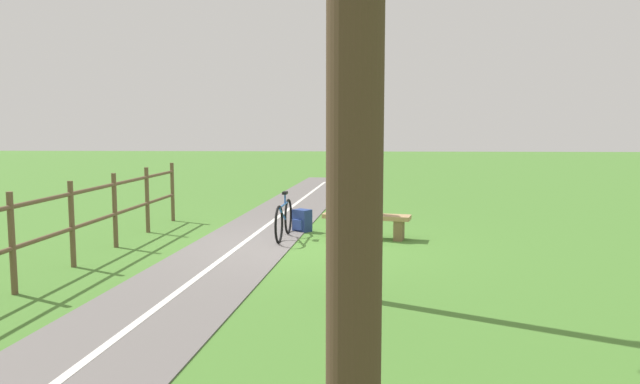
% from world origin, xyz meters
% --- Properties ---
extents(ground_plane, '(80.00, 80.00, 0.00)m').
position_xyz_m(ground_plane, '(0.00, 0.00, 0.00)').
color(ground_plane, '#477A2D').
extents(paved_path, '(4.72, 36.03, 0.02)m').
position_xyz_m(paved_path, '(1.30, 4.00, 0.01)').
color(paved_path, '#66605E').
rests_on(paved_path, ground_plane).
extents(path_centre_line, '(2.69, 31.90, 0.00)m').
position_xyz_m(path_centre_line, '(1.30, 4.00, 0.02)').
color(path_centre_line, silver).
rests_on(path_centre_line, paved_path).
extents(bench, '(1.68, 0.75, 0.45)m').
position_xyz_m(bench, '(-1.23, -0.74, 0.31)').
color(bench, '#A88456').
rests_on(bench, ground_plane).
extents(person_seated, '(0.43, 0.43, 0.72)m').
position_xyz_m(person_seated, '(-1.28, -0.73, 0.75)').
color(person_seated, '#38383D').
rests_on(person_seated, bench).
extents(bicycle, '(0.16, 1.67, 0.87)m').
position_xyz_m(bicycle, '(0.31, -0.63, 0.36)').
color(bicycle, black).
rests_on(bicycle, ground_plane).
extents(backpack, '(0.41, 0.39, 0.44)m').
position_xyz_m(backpack, '(0.03, -1.39, 0.22)').
color(backpack, navy).
rests_on(backpack, ground_plane).
extents(fence_roadside, '(0.47, 8.92, 1.29)m').
position_xyz_m(fence_roadside, '(3.19, 1.81, 0.75)').
color(fence_roadside, brown).
rests_on(fence_roadside, ground_plane).
extents(tree_by_path, '(1.40, 1.41, 4.57)m').
position_xyz_m(tree_by_path, '(-0.92, 7.84, 2.05)').
color(tree_by_path, '#473323').
rests_on(tree_by_path, ground_plane).
extents(tree_mid_field, '(1.04, 1.07, 5.45)m').
position_xyz_m(tree_mid_field, '(-0.86, 3.19, 2.38)').
color(tree_mid_field, '#38281E').
rests_on(tree_mid_field, ground_plane).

